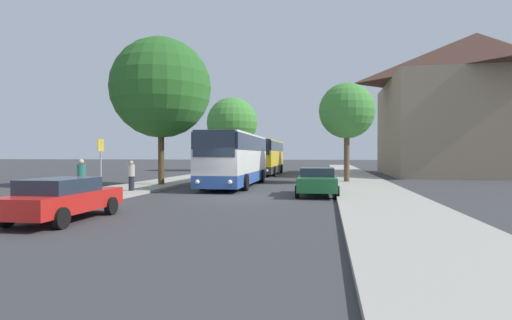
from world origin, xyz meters
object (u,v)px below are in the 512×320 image
(pedestrian_waiting_far, at_px, (131,176))
(parked_car_right_near, at_px, (317,181))
(bus_front, at_px, (236,159))
(tree_left_near, at_px, (161,88))
(tree_left_far, at_px, (232,123))
(tree_right_near, at_px, (347,111))
(parked_car_left_curb, at_px, (63,198))
(bus_middle, at_px, (266,157))
(bus_stop_sign, at_px, (101,160))
(pedestrian_waiting_near, at_px, (81,179))

(pedestrian_waiting_far, bearing_deg, parked_car_right_near, -25.32)
(bus_front, distance_m, tree_left_near, 6.82)
(bus_front, bearing_deg, parked_car_right_near, -45.23)
(tree_left_far, bearing_deg, tree_right_near, -56.87)
(parked_car_left_curb, height_order, parked_car_right_near, parked_car_right_near)
(bus_middle, distance_m, pedestrian_waiting_far, 22.06)
(parked_car_right_near, bearing_deg, bus_middle, -75.45)
(parked_car_left_curb, height_order, bus_stop_sign, bus_stop_sign)
(bus_middle, relative_size, tree_right_near, 1.66)
(tree_left_far, bearing_deg, parked_car_right_near, -68.68)
(pedestrian_waiting_near, xyz_separation_m, tree_right_near, (12.00, 14.14, 4.27))
(pedestrian_waiting_far, bearing_deg, parked_car_left_curb, -104.23)
(pedestrian_waiting_far, bearing_deg, pedestrian_waiting_near, -119.10)
(bus_front, height_order, parked_car_right_near, bus_front)
(tree_left_far, relative_size, tree_right_near, 1.31)
(bus_middle, distance_m, tree_left_far, 11.64)
(bus_middle, relative_size, pedestrian_waiting_near, 6.80)
(bus_middle, bearing_deg, tree_right_near, -57.85)
(tree_left_far, height_order, tree_right_near, tree_left_far)
(bus_stop_sign, bearing_deg, pedestrian_waiting_near, -84.31)
(parked_car_right_near, xyz_separation_m, tree_left_far, (-11.76, 30.13, 5.54))
(bus_stop_sign, bearing_deg, bus_front, 60.95)
(parked_car_right_near, bearing_deg, pedestrian_waiting_near, 25.21)
(parked_car_right_near, bearing_deg, bus_stop_sign, 16.02)
(bus_middle, relative_size, parked_car_left_curb, 2.68)
(bus_stop_sign, relative_size, tree_right_near, 0.38)
(parked_car_right_near, relative_size, bus_stop_sign, 1.58)
(bus_front, relative_size, bus_stop_sign, 4.21)
(parked_car_right_near, relative_size, pedestrian_waiting_far, 2.67)
(bus_front, xyz_separation_m, tree_left_near, (-4.81, -1.19, 4.68))
(bus_front, xyz_separation_m, bus_middle, (-0.32, 15.73, 0.06))
(bus_front, relative_size, tree_left_near, 1.20)
(pedestrian_waiting_far, relative_size, tree_right_near, 0.23)
(parked_car_right_near, bearing_deg, parked_car_left_curb, 49.15)
(parked_car_right_near, height_order, pedestrian_waiting_far, pedestrian_waiting_far)
(parked_car_right_near, distance_m, bus_stop_sign, 10.79)
(parked_car_right_near, relative_size, pedestrian_waiting_near, 2.47)
(parked_car_right_near, relative_size, tree_left_far, 0.46)
(parked_car_left_curb, relative_size, tree_left_near, 0.46)
(tree_left_near, bearing_deg, parked_car_right_near, -21.97)
(parked_car_right_near, distance_m, pedestrian_waiting_near, 11.24)
(tree_left_far, bearing_deg, pedestrian_waiting_far, -86.77)
(bus_stop_sign, height_order, tree_left_near, tree_left_near)
(tree_right_near, bearing_deg, pedestrian_waiting_near, -130.33)
(parked_car_left_curb, bearing_deg, bus_middle, 85.10)
(pedestrian_waiting_far, height_order, tree_right_near, tree_right_near)
(bus_middle, relative_size, bus_stop_sign, 4.34)
(bus_front, bearing_deg, tree_left_near, -167.17)
(bus_middle, relative_size, pedestrian_waiting_far, 7.35)
(parked_car_left_curb, bearing_deg, bus_stop_sign, 110.36)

